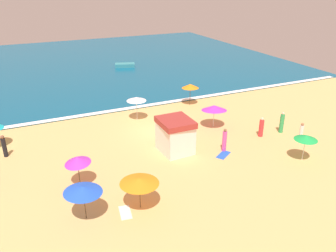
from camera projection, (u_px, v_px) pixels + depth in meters
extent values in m
plane|color=#E5B26B|center=(155.00, 132.00, 29.50)|extent=(60.00, 60.00, 0.00)
cube|color=#0F567A|center=(86.00, 63.00, 52.76)|extent=(60.00, 44.00, 0.10)
cube|color=white|center=(131.00, 108.00, 34.69)|extent=(57.00, 0.70, 0.01)
cube|color=white|center=(175.00, 138.00, 25.83)|extent=(2.34, 2.61, 2.23)
cube|color=#A5332D|center=(175.00, 122.00, 25.29)|extent=(2.38, 2.70, 0.43)
cylinder|color=#4C3823|center=(190.00, 95.00, 35.36)|extent=(0.05, 0.05, 2.24)
cone|color=orange|center=(190.00, 86.00, 34.98)|extent=(1.97, 1.98, 0.48)
cylinder|color=#4C3823|center=(140.00, 193.00, 19.47)|extent=(0.05, 0.05, 1.95)
cone|color=orange|center=(139.00, 181.00, 19.13)|extent=(2.95, 2.94, 0.37)
cylinder|color=silver|center=(137.00, 109.00, 31.63)|extent=(0.05, 0.05, 2.20)
cone|color=white|center=(136.00, 99.00, 31.23)|extent=(2.11, 2.11, 0.35)
cylinder|color=silver|center=(304.00, 148.00, 24.62)|extent=(0.05, 0.05, 1.97)
cone|color=green|center=(306.00, 137.00, 24.28)|extent=(2.37, 2.37, 0.37)
cylinder|color=silver|center=(214.00, 117.00, 30.09)|extent=(0.05, 0.05, 2.04)
cone|color=#B733C6|center=(214.00, 108.00, 29.75)|extent=(2.83, 2.85, 0.67)
cylinder|color=#4C3823|center=(85.00, 203.00, 18.57)|extent=(0.05, 0.05, 2.05)
cone|color=blue|center=(83.00, 189.00, 18.20)|extent=(2.17, 2.15, 0.48)
cylinder|color=#4C3823|center=(79.00, 171.00, 21.61)|extent=(0.05, 0.05, 2.03)
cone|color=#B733C6|center=(77.00, 160.00, 21.28)|extent=(2.23, 2.21, 0.62)
cylinder|color=white|center=(301.00, 133.00, 27.77)|extent=(0.41, 0.41, 1.32)
sphere|color=#9E6B47|center=(303.00, 124.00, 27.45)|extent=(0.25, 0.25, 0.25)
cylinder|color=green|center=(282.00, 123.00, 29.14)|extent=(0.51, 0.51, 1.66)
sphere|color=beige|center=(283.00, 113.00, 28.76)|extent=(0.23, 0.23, 0.23)
cylinder|color=black|center=(5.00, 148.00, 25.21)|extent=(0.44, 0.44, 1.49)
sphere|color=brown|center=(2.00, 137.00, 24.86)|extent=(0.28, 0.28, 0.28)
cylinder|color=red|center=(261.00, 128.00, 28.46)|extent=(0.45, 0.45, 1.47)
sphere|color=beige|center=(262.00, 119.00, 28.11)|extent=(0.27, 0.27, 0.27)
cylinder|color=#D84CA5|center=(224.00, 141.00, 26.02)|extent=(0.44, 0.44, 1.63)
sphere|color=brown|center=(225.00, 130.00, 25.64)|extent=(0.24, 0.24, 0.24)
cube|color=white|center=(125.00, 212.00, 19.43)|extent=(0.82, 1.38, 0.01)
cube|color=blue|center=(223.00, 155.00, 25.71)|extent=(1.56, 1.33, 0.01)
cube|color=teal|center=(125.00, 65.00, 50.34)|extent=(3.16, 2.18, 0.54)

